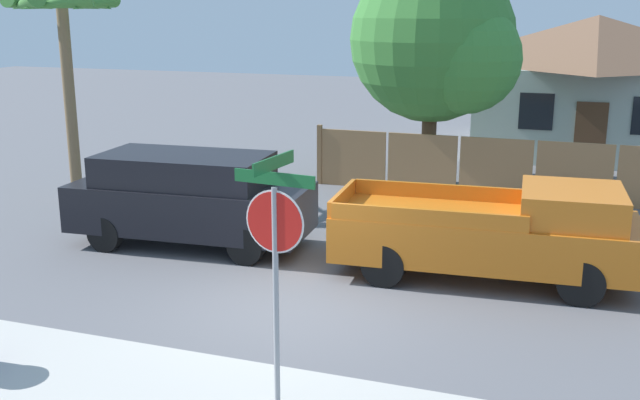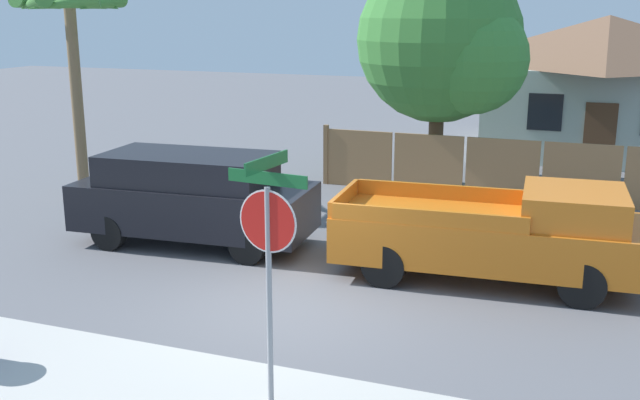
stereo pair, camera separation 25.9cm
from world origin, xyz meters
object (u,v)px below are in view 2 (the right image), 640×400
(palm_tree, at_px, (71,21))
(orange_pickup, at_px, (497,233))
(stop_sign, at_px, (268,239))
(house, at_px, (604,82))
(oak_tree, at_px, (446,44))
(red_suv, at_px, (193,196))

(palm_tree, bearing_deg, orange_pickup, -12.45)
(palm_tree, relative_size, stop_sign, 1.67)
(house, relative_size, oak_tree, 1.26)
(orange_pickup, bearing_deg, palm_tree, 163.76)
(red_suv, bearing_deg, oak_tree, 59.14)
(oak_tree, bearing_deg, orange_pickup, -71.18)
(palm_tree, bearing_deg, house, 43.01)
(red_suv, bearing_deg, palm_tree, 148.71)
(oak_tree, bearing_deg, palm_tree, -149.69)
(palm_tree, height_order, red_suv, palm_tree)
(red_suv, height_order, orange_pickup, red_suv)
(house, bearing_deg, stop_sign, -100.67)
(house, height_order, palm_tree, palm_tree)
(stop_sign, bearing_deg, red_suv, 133.91)
(house, relative_size, orange_pickup, 1.42)
(palm_tree, bearing_deg, red_suv, -27.51)
(oak_tree, xyz_separation_m, stop_sign, (0.42, -12.32, -1.67))
(stop_sign, bearing_deg, palm_tree, 144.64)
(house, bearing_deg, red_suv, -119.16)
(house, height_order, orange_pickup, house)
(oak_tree, relative_size, orange_pickup, 1.13)
(house, relative_size, stop_sign, 2.48)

